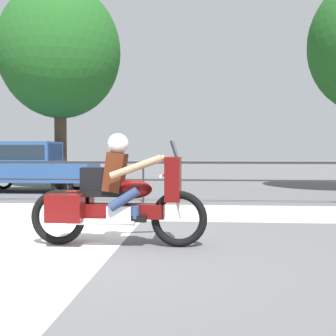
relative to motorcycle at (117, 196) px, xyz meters
name	(u,v)px	position (x,y,z in m)	size (l,w,h in m)	color
ground_plane	(92,247)	(-0.33, -0.11, -0.69)	(120.00, 120.00, 0.00)	#565659
sidewalk_band	(133,212)	(-0.33, 3.29, -0.69)	(44.00, 2.40, 0.01)	#B7B2A8
crosswalk_band	(3,249)	(-1.50, -0.31, -0.69)	(3.07, 6.00, 0.01)	silver
fence_railing	(143,170)	(-0.33, 4.98, 0.15)	(36.00, 0.05, 1.06)	#232326
motorcycle	(117,196)	(0.00, 0.00, 0.00)	(2.47, 0.76, 1.56)	black
parked_car	(27,163)	(-4.49, 7.53, 0.24)	(4.21, 1.68, 1.63)	#284C84
tree_behind_car	(60,52)	(-3.80, 8.76, 4.10)	(4.23, 4.23, 7.14)	#473323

